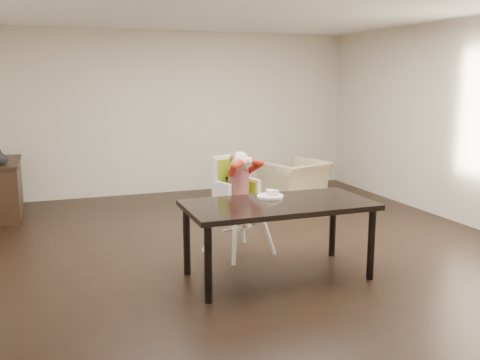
% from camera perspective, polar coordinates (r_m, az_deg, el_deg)
% --- Properties ---
extents(ground, '(7.00, 7.00, 0.00)m').
position_cam_1_polar(ground, '(6.13, 2.00, -7.52)').
color(ground, black).
rests_on(ground, ground).
extents(room_walls, '(6.02, 7.02, 2.71)m').
position_cam_1_polar(room_walls, '(5.82, 2.12, 10.10)').
color(room_walls, beige).
rests_on(room_walls, ground).
extents(dining_table, '(1.80, 0.90, 0.75)m').
position_cam_1_polar(dining_table, '(5.18, 4.10, -3.26)').
color(dining_table, black).
rests_on(dining_table, ground).
extents(high_chair, '(0.60, 0.60, 1.15)m').
position_cam_1_polar(high_chair, '(5.85, -0.28, -0.20)').
color(high_chair, white).
rests_on(high_chair, ground).
extents(plate, '(0.28, 0.28, 0.08)m').
position_cam_1_polar(plate, '(5.36, 3.30, -1.60)').
color(plate, white).
rests_on(plate, dining_table).
extents(armchair, '(1.10, 0.90, 0.83)m').
position_cam_1_polar(armchair, '(8.62, 5.87, 0.65)').
color(armchair, tan).
rests_on(armchair, ground).
extents(sideboard, '(0.44, 1.26, 0.79)m').
position_cam_1_polar(sideboard, '(8.25, -23.76, -0.80)').
color(sideboard, black).
rests_on(sideboard, ground).
extents(vase, '(0.25, 0.26, 0.19)m').
position_cam_1_polar(vase, '(7.81, -24.19, 2.20)').
color(vase, '#99999E').
rests_on(vase, sideboard).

